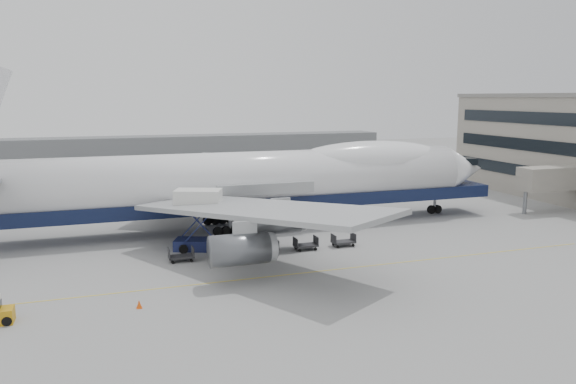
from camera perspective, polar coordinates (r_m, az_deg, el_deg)
name	(u,v)px	position (r m, az deg, el deg)	size (l,w,h in m)	color
ground	(282,255)	(54.47, -0.60, -6.40)	(260.00, 260.00, 0.00)	gray
apron_line	(304,273)	(49.06, 1.64, -8.22)	(60.00, 0.15, 0.01)	gold
hangar	(129,154)	(120.40, -15.87, 3.76)	(110.00, 8.00, 7.00)	slate
airliner	(254,180)	(64.71, -3.43, 1.25)	(67.00, 55.30, 19.98)	white
catering_truck	(199,216)	(56.19, -9.07, -2.41)	(5.33, 4.47, 6.06)	#1A2150
traffic_cone	(139,304)	(42.59, -14.89, -10.96)	(0.42, 0.42, 0.61)	#E34D0B
dolly_0	(181,256)	(53.14, -10.81, -6.39)	(2.30, 1.35, 1.30)	#2D2D30
dolly_1	(225,252)	(53.83, -6.45, -6.06)	(2.30, 1.35, 1.30)	#2D2D30
dolly_2	(266,248)	(54.83, -2.23, -5.72)	(2.30, 1.35, 1.30)	#2D2D30
dolly_3	(306,245)	(56.11, 1.81, -5.36)	(2.30, 1.35, 1.30)	#2D2D30
dolly_4	(343,241)	(57.66, 5.64, -4.99)	(2.30, 1.35, 1.30)	#2D2D30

